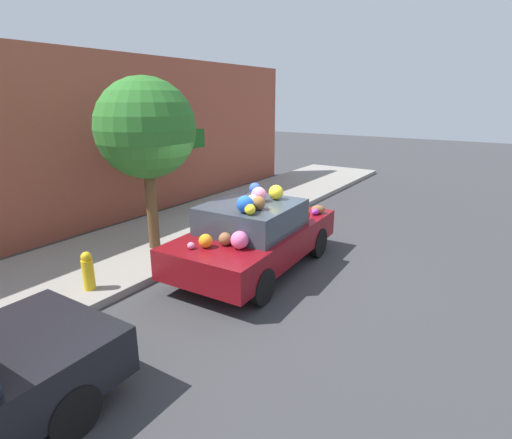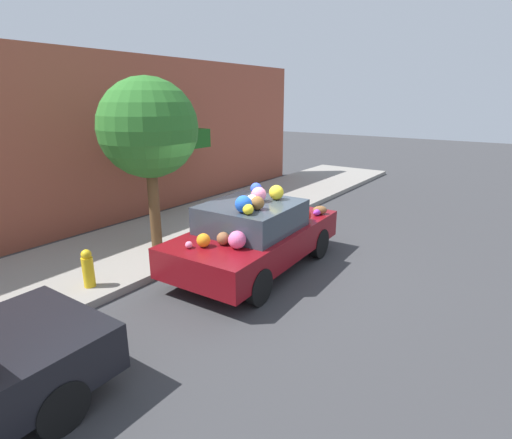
# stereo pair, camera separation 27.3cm
# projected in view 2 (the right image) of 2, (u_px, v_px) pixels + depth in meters

# --- Properties ---
(ground_plane) EXTENTS (60.00, 60.00, 0.00)m
(ground_plane) POSITION_uv_depth(u_px,v_px,m) (250.00, 266.00, 8.32)
(ground_plane) COLOR #38383A
(sidewalk_curb) EXTENTS (24.00, 3.20, 0.14)m
(sidewalk_curb) POSITION_uv_depth(u_px,v_px,m) (162.00, 238.00, 9.80)
(sidewalk_curb) COLOR gray
(sidewalk_curb) RESTS_ON ground
(building_facade) EXTENTS (18.00, 1.20, 4.52)m
(building_facade) POSITION_uv_depth(u_px,v_px,m) (101.00, 142.00, 10.47)
(building_facade) COLOR #9E4C38
(building_facade) RESTS_ON ground
(street_tree) EXTENTS (2.09, 2.09, 3.66)m
(street_tree) POSITION_uv_depth(u_px,v_px,m) (148.00, 129.00, 8.32)
(street_tree) COLOR brown
(street_tree) RESTS_ON sidewalk_curb
(fire_hydrant) EXTENTS (0.20, 0.20, 0.70)m
(fire_hydrant) POSITION_uv_depth(u_px,v_px,m) (88.00, 268.00, 7.02)
(fire_hydrant) COLOR gold
(fire_hydrant) RESTS_ON sidewalk_curb
(art_car) EXTENTS (4.08, 2.03, 1.72)m
(art_car) POSITION_uv_depth(u_px,v_px,m) (255.00, 234.00, 7.98)
(art_car) COLOR maroon
(art_car) RESTS_ON ground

